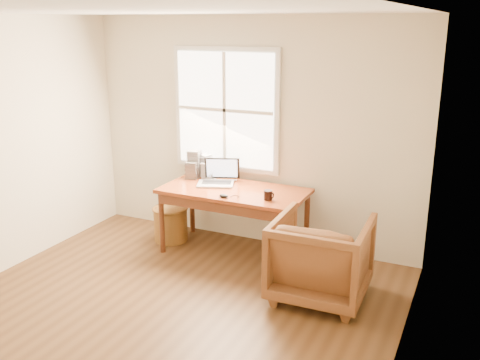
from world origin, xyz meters
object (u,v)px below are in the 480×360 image
Objects in this scene: desk at (234,191)px; cd_stack_a at (205,166)px; wicker_stool at (171,224)px; coffee_mug at (268,195)px; armchair at (321,258)px; laptop at (215,173)px.

desk is 5.99× the size of cd_stack_a.
coffee_mug is at bearing -7.61° from wicker_stool.
armchair is 1.99m from cd_stack_a.
wicker_stool is at bearing -135.58° from cd_stack_a.
coffee_mug reaches higher than desk.
laptop is (0.58, 0.06, 0.69)m from wicker_stool.
desk is at bearing 0.00° from wicker_stool.
laptop is at bearing -43.71° from cd_stack_a.
cd_stack_a is (0.32, 0.31, 0.69)m from wicker_stool.
desk is 1.36m from armchair.
coffee_mug is at bearing -31.76° from armchair.
laptop is at bearing -179.40° from coffee_mug.
armchair is at bearing -16.22° from wicker_stool.
cd_stack_a reaches higher than wicker_stool.
cd_stack_a is at bearing -29.26° from armchair.
laptop reaches higher than cd_stack_a.
cd_stack_a is (-1.00, 0.49, 0.08)m from coffee_mug.
desk is 4.03× the size of laptop.
wicker_stool is at bearing 180.00° from desk.
desk is 1.81× the size of armchair.
wicker_stool is at bearing -169.43° from coffee_mug.
desk is 4.04× the size of wicker_stool.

